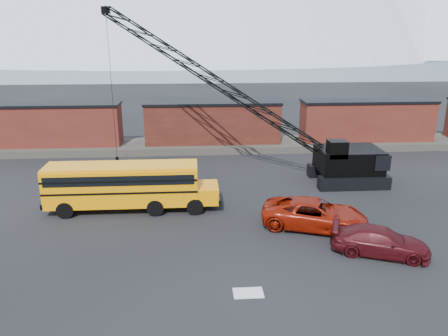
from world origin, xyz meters
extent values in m
plane|color=black|center=(0.00, 0.00, 0.00)|extent=(160.00, 160.00, 0.00)
cube|color=silver|center=(0.00, 340.00, 12.00)|extent=(800.00, 80.00, 24.00)
cube|color=#4D473F|center=(0.00, 22.00, 0.35)|extent=(120.00, 5.00, 0.70)
cube|color=#4D1916|center=(-16.00, 22.00, 2.70)|extent=(13.50, 2.90, 4.00)
cube|color=black|center=(-16.00, 22.00, 4.75)|extent=(13.70, 3.10, 0.25)
cube|color=black|center=(-20.20, 22.00, 1.00)|extent=(2.20, 2.40, 0.60)
cube|color=black|center=(-11.80, 22.00, 1.00)|extent=(2.20, 2.40, 0.60)
cube|color=#561F18|center=(0.00, 22.00, 2.70)|extent=(13.50, 2.90, 4.00)
cube|color=black|center=(0.00, 22.00, 4.75)|extent=(13.70, 3.10, 0.25)
cube|color=black|center=(-4.20, 22.00, 1.00)|extent=(2.20, 2.40, 0.60)
cube|color=black|center=(4.20, 22.00, 1.00)|extent=(2.20, 2.40, 0.60)
cube|color=#4D1916|center=(16.00, 22.00, 2.70)|extent=(13.50, 2.90, 4.00)
cube|color=black|center=(16.00, 22.00, 4.75)|extent=(13.70, 3.10, 0.25)
cube|color=black|center=(11.80, 22.00, 1.00)|extent=(2.20, 2.40, 0.60)
cube|color=black|center=(20.20, 22.00, 1.00)|extent=(2.20, 2.40, 0.60)
cube|color=silver|center=(0.50, -4.00, 0.01)|extent=(1.40, 0.90, 0.02)
cube|color=orange|center=(-6.73, 6.41, 1.80)|extent=(10.00, 2.50, 2.50)
cube|color=orange|center=(-1.13, 6.41, 1.10)|extent=(1.60, 2.30, 1.10)
cube|color=orange|center=(-6.73, 6.41, 3.10)|extent=(10.00, 2.30, 0.18)
cube|color=black|center=(-6.73, 5.15, 2.50)|extent=(9.60, 0.05, 0.65)
cube|color=black|center=(-6.73, 7.67, 2.50)|extent=(9.60, 0.05, 0.65)
cube|color=black|center=(-0.28, 6.41, 0.80)|extent=(0.15, 2.45, 0.35)
cube|color=black|center=(-11.78, 6.41, 0.80)|extent=(0.15, 2.50, 0.35)
cylinder|color=black|center=(-10.33, 5.26, 0.55)|extent=(1.10, 0.35, 1.10)
cylinder|color=black|center=(-10.33, 7.56, 0.55)|extent=(1.10, 0.35, 1.10)
cylinder|color=black|center=(-4.53, 5.26, 0.55)|extent=(1.10, 0.35, 1.10)
cylinder|color=black|center=(-4.53, 7.56, 0.55)|extent=(1.10, 0.35, 1.10)
cylinder|color=black|center=(-1.93, 5.26, 0.55)|extent=(1.10, 0.35, 1.10)
cylinder|color=black|center=(-1.93, 7.56, 0.55)|extent=(1.10, 0.35, 1.10)
imported|color=maroon|center=(5.43, 2.78, 0.89)|extent=(7.01, 4.88, 1.78)
imported|color=#430C10|center=(8.10, -0.76, 0.75)|extent=(5.55, 3.75, 1.49)
cube|color=black|center=(10.28, 9.32, 0.50)|extent=(5.50, 1.00, 1.00)
cube|color=black|center=(10.28, 12.52, 0.50)|extent=(5.50, 1.00, 1.00)
cube|color=black|center=(10.28, 10.92, 1.90)|extent=(4.80, 3.60, 1.80)
cube|color=black|center=(12.28, 10.92, 2.10)|extent=(1.20, 3.80, 1.20)
cube|color=black|center=(8.88, 9.72, 3.10)|extent=(1.40, 1.20, 1.30)
cube|color=black|center=(8.88, 9.17, 3.10)|extent=(1.20, 0.06, 0.90)
cube|color=black|center=(-8.99, 17.45, 13.26)|extent=(0.70, 0.50, 0.60)
cylinder|color=black|center=(-8.99, 17.45, 6.63)|extent=(0.04, 0.04, 12.96)
cube|color=black|center=(-8.99, 17.45, 0.35)|extent=(0.25, 0.25, 0.50)
camera|label=1|loc=(-1.83, -21.47, 11.69)|focal=35.00mm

